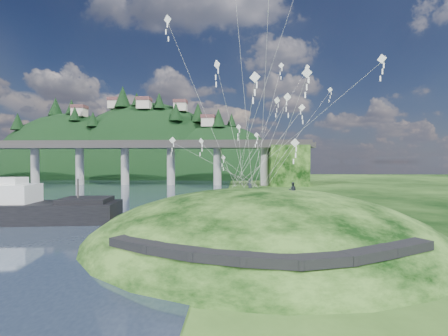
{
  "coord_description": "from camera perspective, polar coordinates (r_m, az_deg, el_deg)",
  "views": [
    {
      "loc": [
        5.52,
        -28.44,
        7.71
      ],
      "look_at": [
        4.0,
        6.0,
        7.0
      ],
      "focal_mm": 24.0,
      "sensor_mm": 36.0,
      "label": 1
    }
  ],
  "objects": [
    {
      "name": "kite_swarm",
      "position": [
        32.61,
        7.35,
        15.14
      ],
      "size": [
        21.17,
        18.07,
        20.52
      ],
      "color": "white",
      "rests_on": "ground"
    },
    {
      "name": "bridge",
      "position": [
        103.58,
        -15.47,
        2.24
      ],
      "size": [
        160.0,
        11.0,
        15.0
      ],
      "color": "#2D2B2B",
      "rests_on": "ground"
    },
    {
      "name": "work_barge",
      "position": [
        45.63,
        -33.34,
        -6.36
      ],
      "size": [
        21.93,
        8.26,
        7.49
      ],
      "color": "black",
      "rests_on": "ground"
    },
    {
      "name": "footpath",
      "position": [
        19.62,
        8.4,
        -15.49
      ],
      "size": [
        22.29,
        5.84,
        0.83
      ],
      "color": "black",
      "rests_on": "ground"
    },
    {
      "name": "wooden_dock",
      "position": [
        39.64,
        -17.56,
        -9.49
      ],
      "size": [
        13.12,
        2.29,
        0.93
      ],
      "color": "#382917",
      "rests_on": "ground"
    },
    {
      "name": "kite_flyers",
      "position": [
        30.85,
        10.1,
        -2.51
      ],
      "size": [
        4.96,
        2.8,
        1.71
      ],
      "color": "#272C34",
      "rests_on": "ground"
    },
    {
      "name": "far_ridge",
      "position": [
        159.13,
        -15.5,
        -4.33
      ],
      "size": [
        153.0,
        70.0,
        94.5
      ],
      "color": "black",
      "rests_on": "ground"
    },
    {
      "name": "ground",
      "position": [
        29.98,
        -8.41,
        -13.74
      ],
      "size": [
        320.0,
        320.0,
        0.0
      ],
      "primitive_type": "plane",
      "color": "black",
      "rests_on": "ground"
    },
    {
      "name": "grass_hill",
      "position": [
        31.9,
        7.14,
        -15.61
      ],
      "size": [
        36.0,
        32.0,
        13.0
      ],
      "color": "black",
      "rests_on": "ground"
    }
  ]
}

